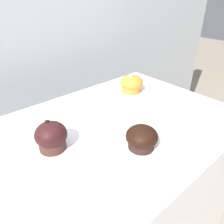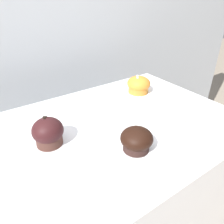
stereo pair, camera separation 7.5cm
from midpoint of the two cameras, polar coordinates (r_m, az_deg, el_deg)
name	(u,v)px [view 1 (the left image)]	position (r m, az deg, el deg)	size (l,w,h in m)	color
wall_back	(29,77)	(1.22, -22.48, 8.34)	(3.20, 0.10, 1.80)	#B2B7BC
display_counter	(106,213)	(1.06, -3.93, -24.90)	(1.00, 0.64, 0.89)	white
muffin_front_center	(142,138)	(0.65, 4.46, -6.90)	(0.10, 0.10, 0.07)	#321E1A
muffin_back_left	(51,137)	(0.67, -18.71, -6.24)	(0.09, 0.09, 0.09)	#482A23
muffin_back_right	(132,84)	(1.00, 2.99, 7.30)	(0.10, 0.10, 0.08)	#C98031
serving_plate	(158,111)	(0.85, 9.58, 0.24)	(0.19, 0.19, 0.01)	beige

